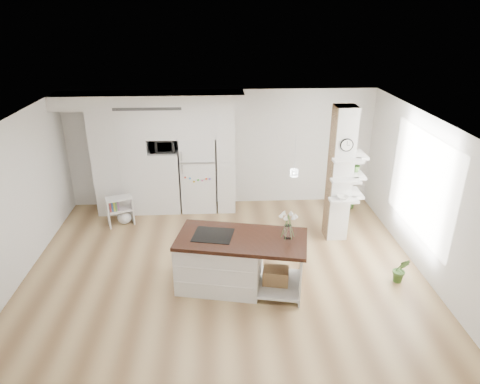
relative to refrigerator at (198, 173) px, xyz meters
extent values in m
cube|color=tan|center=(0.53, -2.68, -0.88)|extent=(7.00, 6.00, 0.01)
cube|color=white|center=(0.53, -2.68, 1.82)|extent=(7.00, 6.00, 0.04)
cube|color=silver|center=(0.53, 0.32, 0.47)|extent=(7.00, 0.04, 2.70)
cube|color=silver|center=(0.53, -5.68, 0.47)|extent=(7.00, 0.04, 2.70)
cube|color=silver|center=(-2.98, -2.68, 0.47)|extent=(0.04, 6.00, 2.70)
cube|color=silver|center=(4.03, -2.68, 0.47)|extent=(0.04, 6.00, 2.70)
cube|color=silver|center=(-1.68, -0.01, 0.32)|extent=(1.20, 0.65, 2.40)
cube|color=silver|center=(-0.75, -0.01, -0.17)|extent=(0.65, 0.65, 1.42)
cube|color=silver|center=(-0.75, -0.01, 1.20)|extent=(0.65, 0.65, 0.65)
cube|color=silver|center=(0.00, -0.01, 1.20)|extent=(0.85, 0.65, 0.65)
cube|color=silver|center=(0.62, -0.01, 0.32)|extent=(0.40, 0.65, 2.40)
cube|color=silver|center=(-0.97, -0.03, 1.67)|extent=(4.00, 0.70, 0.30)
cube|color=#262626|center=(-0.97, -0.37, 1.56)|extent=(1.40, 0.04, 0.06)
cube|color=silver|center=(0.00, 0.00, 0.00)|extent=(0.78, 0.66, 1.75)
cube|color=#B2B2B7|center=(0.00, -0.34, 0.36)|extent=(0.78, 0.01, 0.03)
cube|color=silver|center=(2.82, -1.48, 0.47)|extent=(0.40, 0.40, 2.70)
cube|color=tan|center=(2.61, -1.48, 0.47)|extent=(0.02, 0.40, 2.70)
cube|color=tan|center=(2.82, -1.27, 0.47)|extent=(0.40, 0.02, 2.70)
cylinder|color=black|center=(2.82, -1.69, 1.14)|extent=(0.25, 0.03, 0.25)
cylinder|color=white|center=(2.82, -1.71, 1.14)|extent=(0.21, 0.01, 0.21)
plane|color=white|center=(4.00, -2.38, 0.62)|extent=(0.00, 2.40, 2.40)
cylinder|color=white|center=(2.23, -2.53, 1.24)|extent=(0.12, 0.12, 0.10)
cube|color=silver|center=(0.45, -3.04, -0.44)|extent=(1.51, 1.14, 0.88)
cube|color=silver|center=(1.42, -3.24, -0.76)|extent=(0.90, 1.02, 0.04)
cube|color=silver|center=(1.76, -3.32, -0.44)|extent=(0.21, 0.88, 0.88)
cube|color=black|center=(0.81, -3.12, 0.03)|extent=(2.25, 1.40, 0.06)
cube|color=black|center=(0.35, -3.02, 0.07)|extent=(0.72, 0.64, 0.01)
cube|color=#987249|center=(1.37, -3.23, -0.61)|extent=(0.47, 0.39, 0.26)
cylinder|color=white|center=(1.54, -3.16, 0.18)|extent=(0.12, 0.12, 0.22)
cube|color=silver|center=(-1.91, -0.82, -0.56)|extent=(0.14, 0.30, 0.63)
cube|color=silver|center=(-1.44, -0.64, -0.56)|extent=(0.14, 0.30, 0.63)
cube|color=silver|center=(-1.68, -0.73, -0.26)|extent=(0.61, 0.47, 0.03)
cube|color=silver|center=(-1.68, -0.73, -0.53)|extent=(0.58, 0.47, 0.03)
sphere|color=silver|center=(-1.61, -0.70, -0.72)|extent=(0.31, 0.31, 0.31)
imported|color=#3C6628|center=(3.52, -3.14, -0.63)|extent=(0.32, 0.28, 0.48)
imported|color=#3C6628|center=(3.52, -0.18, -0.66)|extent=(0.26, 0.26, 0.44)
imported|color=#2D2D2D|center=(-0.75, -0.06, 0.69)|extent=(0.54, 0.37, 0.30)
imported|color=#3C6628|center=(3.15, -1.38, 0.65)|extent=(0.27, 0.23, 0.30)
imported|color=white|center=(2.82, -1.78, 0.13)|extent=(0.22, 0.22, 0.05)
camera|label=1|loc=(0.46, -9.13, 3.49)|focal=32.00mm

